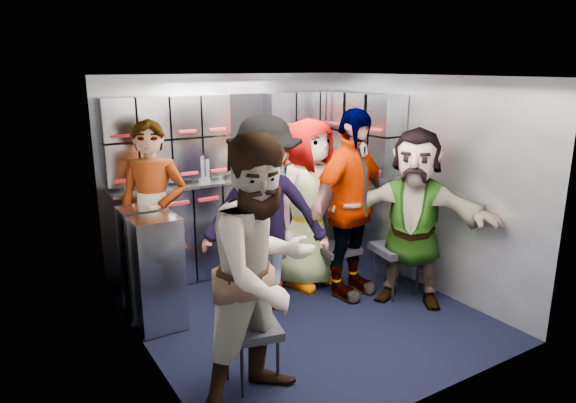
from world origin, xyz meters
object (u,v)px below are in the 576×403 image
jump_seat_near_right (397,251)px  attendant_standing (154,216)px  jump_seat_mid_right (337,251)px  jump_seat_mid_left (256,257)px  attendant_arc_b (265,215)px  jump_seat_near_left (252,332)px  attendant_arc_c (309,204)px  jump_seat_center (299,238)px  attendant_arc_d (350,205)px  attendant_arc_e (413,218)px  attendant_arc_a (263,273)px

jump_seat_near_right → attendant_standing: (-2.05, 1.02, 0.42)m
jump_seat_near_right → jump_seat_mid_right: bearing=133.6°
jump_seat_mid_left → attendant_arc_b: attendant_arc_b is taller
jump_seat_mid_left → jump_seat_mid_right: size_ratio=1.11×
jump_seat_near_left → attendant_arc_c: size_ratio=0.27×
jump_seat_near_right → attendant_arc_b: attendant_arc_b is taller
jump_seat_center → jump_seat_near_right: jump_seat_near_right is taller
jump_seat_near_right → attendant_arc_d: 0.66m
jump_seat_center → jump_seat_mid_right: size_ratio=1.11×
attendant_arc_d → attendant_arc_e: size_ratio=1.10×
attendant_arc_b → attendant_arc_d: size_ratio=0.98×
jump_seat_mid_right → attendant_arc_b: (-0.82, 0.01, 0.50)m
attendant_standing → attendant_arc_e: size_ratio=1.04×
attendant_standing → attendant_arc_d: size_ratio=0.95×
jump_seat_near_left → jump_seat_near_right: 1.97m
jump_seat_mid_left → attendant_arc_d: (0.82, -0.37, 0.48)m
jump_seat_mid_right → attendant_arc_c: 0.55m
jump_seat_near_right → attendant_arc_a: 2.08m
jump_seat_mid_right → attendant_standing: bearing=160.1°
jump_seat_mid_left → attendant_arc_a: size_ratio=0.27×
attendant_standing → attendant_arc_e: 2.37m
jump_seat_near_right → attendant_arc_e: 0.42m
attendant_standing → attendant_arc_e: attendant_standing is taller
attendant_arc_b → attendant_arc_c: size_ratio=1.04×
attendant_arc_a → attendant_arc_e: attendant_arc_a is taller
jump_seat_mid_right → jump_seat_near_right: jump_seat_near_right is taller
jump_seat_center → attendant_standing: 1.53m
attendant_arc_e → jump_seat_mid_left: bearing=-161.6°
jump_seat_center → attendant_arc_e: size_ratio=0.30×
jump_seat_near_left → jump_seat_near_right: size_ratio=0.89×
jump_seat_mid_right → attendant_arc_b: size_ratio=0.25×
jump_seat_center → attendant_arc_e: attendant_arc_e is taller
jump_seat_mid_left → attendant_standing: (-0.83, 0.41, 0.43)m
jump_seat_mid_right → attendant_arc_d: bearing=-90.0°
jump_seat_near_right → attendant_arc_c: size_ratio=0.30×
jump_seat_center → jump_seat_near_left: bearing=-132.7°
jump_seat_near_left → jump_seat_mid_left: 1.35m
attendant_arc_c → attendant_arc_e: 1.03m
jump_seat_mid_right → jump_seat_near_left: bearing=-146.4°
jump_seat_mid_left → attendant_arc_e: bearing=-32.9°
jump_seat_near_left → jump_seat_center: size_ratio=0.92×
jump_seat_near_right → attendant_arc_c: attendant_arc_c is taller
attendant_arc_d → jump_seat_mid_left: bearing=141.2°
jump_seat_near_left → attendant_arc_e: attendant_arc_e is taller
attendant_arc_c → jump_seat_center: bearing=77.2°
jump_seat_center → attendant_arc_c: (0.00, -0.18, 0.42)m
jump_seat_near_left → jump_seat_center: jump_seat_center is taller
jump_seat_mid_right → attendant_arc_b: bearing=179.5°
jump_seat_mid_right → attendant_arc_d: 0.55m
attendant_standing → attendant_arc_d: 1.82m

